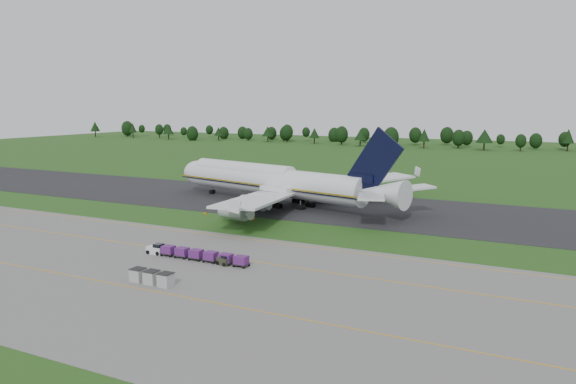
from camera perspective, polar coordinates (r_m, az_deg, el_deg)
The scene contains 10 objects.
ground at distance 112.26m, azimuth -3.15°, elevation -3.56°, with size 600.00×600.00×0.00m, color #204715.
apron at distance 85.40m, azimuth -14.65°, elevation -7.86°, with size 300.00×52.00×0.06m, color slate.
taxiway at distance 136.78m, azimuth 2.68°, elevation -1.26°, with size 300.00×40.00×0.08m, color black.
apron_markings at distance 90.54m, azimuth -11.71°, elevation -6.76°, with size 300.00×30.20×0.01m.
tree_line at distance 320.42m, azimuth 16.87°, elevation 5.34°, with size 527.99×23.32×11.63m.
aircraft at distance 137.04m, azimuth -1.43°, elevation 1.11°, with size 69.99×66.00×19.59m.
baggage_train at distance 89.80m, azimuth -9.48°, elevation -6.24°, with size 18.84×1.71×1.64m.
utility_cart at distance 86.51m, azimuth -6.54°, elevation -6.98°, with size 2.40×1.79×1.18m.
uld_row at distance 79.38m, azimuth -13.68°, elevation -8.40°, with size 6.64×1.84×1.82m.
edge_markers at distance 121.99m, azimuth -6.05°, elevation -2.45°, with size 12.92×0.30×0.60m.
Camera 1 is at (54.55, -95.05, 24.34)m, focal length 35.00 mm.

